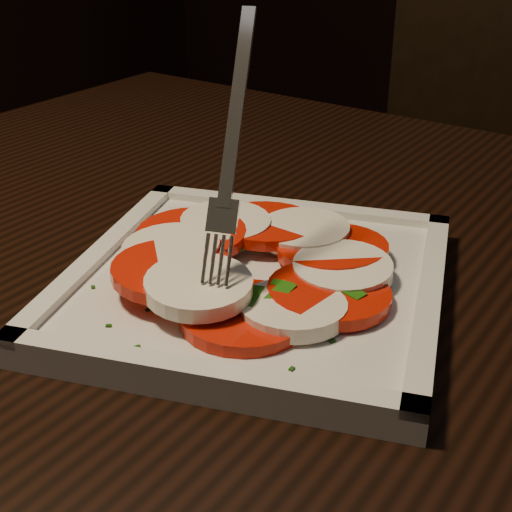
{
  "coord_description": "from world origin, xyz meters",
  "views": [
    {
      "loc": [
        -0.08,
        -0.26,
        1.0
      ],
      "look_at": [
        -0.3,
        0.1,
        0.78
      ],
      "focal_mm": 50.0,
      "sensor_mm": 36.0,
      "label": 1
    }
  ],
  "objects_px": {
    "table": "(390,408)",
    "fork": "(237,138)",
    "plate": "(256,285)",
    "chair": "(483,175)"
  },
  "relations": [
    {
      "from": "table",
      "to": "fork",
      "type": "xyz_separation_m",
      "value": [
        -0.1,
        -0.06,
        0.21
      ]
    },
    {
      "from": "plate",
      "to": "fork",
      "type": "distance_m",
      "value": 0.11
    },
    {
      "from": "chair",
      "to": "plate",
      "type": "relative_size",
      "value": 3.77
    },
    {
      "from": "chair",
      "to": "plate",
      "type": "height_order",
      "value": "chair"
    },
    {
      "from": "plate",
      "to": "fork",
      "type": "height_order",
      "value": "fork"
    },
    {
      "from": "fork",
      "to": "table",
      "type": "bearing_deg",
      "value": 14.55
    },
    {
      "from": "plate",
      "to": "fork",
      "type": "bearing_deg",
      "value": -141.34
    },
    {
      "from": "chair",
      "to": "fork",
      "type": "relative_size",
      "value": 6.25
    },
    {
      "from": "chair",
      "to": "fork",
      "type": "xyz_separation_m",
      "value": [
        0.05,
        -0.9,
        0.33
      ]
    },
    {
      "from": "table",
      "to": "chair",
      "type": "height_order",
      "value": "chair"
    }
  ]
}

